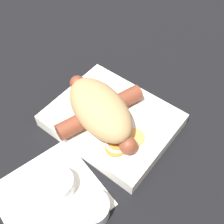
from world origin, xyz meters
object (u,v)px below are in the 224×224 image
sausage (101,112)px  condiment_cup_far (92,209)px  condiment_cup_near (58,185)px  food_tray (112,120)px  bread_roll (100,109)px

sausage → condiment_cup_far: (-0.09, 0.13, -0.03)m
sausage → condiment_cup_near: 0.14m
food_tray → condiment_cup_near: (-0.01, 0.14, -0.00)m
sausage → condiment_cup_near: size_ratio=3.51×
condiment_cup_far → sausage: bearing=-55.3°
sausage → condiment_cup_far: sausage is taller
bread_roll → condiment_cup_far: bread_roll is taller
sausage → condiment_cup_near: bearing=100.4°
bread_roll → condiment_cup_far: size_ratio=3.16×
condiment_cup_near → condiment_cup_far: (-0.06, -0.00, 0.00)m
condiment_cup_near → condiment_cup_far: 0.06m
condiment_cup_far → condiment_cup_near: bearing=4.1°
condiment_cup_near → sausage: bearing=-79.6°
bread_roll → sausage: bread_roll is taller
food_tray → bread_roll: 0.05m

